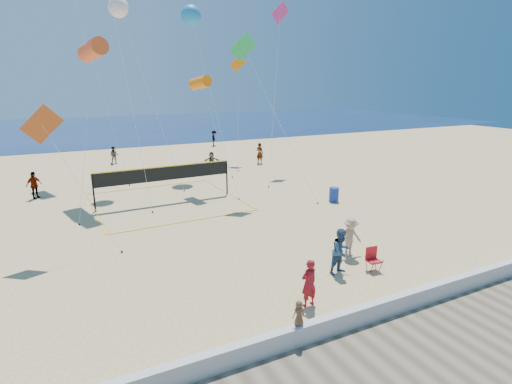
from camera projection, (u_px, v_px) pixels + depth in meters
name	position (u px, v px, depth m)	size (l,w,h in m)	color
ground	(303.00, 283.00, 15.06)	(120.00, 120.00, 0.00)	#D9BA7A
ocean	(107.00, 127.00, 68.65)	(140.00, 50.00, 0.03)	#112151
seawall	(356.00, 317.00, 12.39)	(32.00, 0.30, 0.60)	silver
boardwalk	(405.00, 363.00, 10.73)	(32.00, 3.60, 0.03)	#72624D
woman	(309.00, 283.00, 13.35)	(0.61, 0.40, 1.68)	maroon
toddler	(299.00, 313.00, 11.35)	(0.37, 0.24, 0.76)	brown
bystander_a	(341.00, 251.00, 15.67)	(0.90, 0.70, 1.86)	navy
bystander_b	(350.00, 237.00, 17.25)	(1.12, 0.64, 1.74)	tan
far_person_0	(34.00, 185.00, 25.99)	(1.05, 0.44, 1.79)	gray
far_person_1	(212.00, 161.00, 34.73)	(1.45, 0.46, 1.56)	gray
far_person_2	(260.00, 153.00, 37.42)	(0.71, 0.47, 1.95)	gray
far_person_3	(114.00, 155.00, 37.29)	(0.79, 0.62, 1.63)	gray
far_person_4	(214.00, 138.00, 48.06)	(1.18, 0.68, 1.83)	gray
camp_chair	(373.00, 257.00, 16.02)	(0.57, 0.69, 1.07)	#B6141A
trash_barrel	(334.00, 195.00, 25.44)	(0.61, 0.61, 0.91)	navy
volleyball_net	(165.00, 178.00, 25.02)	(8.98, 8.83, 2.32)	black
kite_0	(93.00, 50.00, 24.44)	(2.96, 6.91, 9.99)	#DB4F20
kite_2	(200.00, 83.00, 26.79)	(1.72, 4.81, 7.85)	orange
kite_3	(45.00, 130.00, 16.70)	(3.40, 1.85, 6.50)	#BA4918
kite_4	(247.00, 55.00, 24.54)	(4.20, 4.10, 10.33)	green
kite_5	(280.00, 22.00, 32.73)	(5.35, 6.61, 13.86)	#C42F85
kite_6	(118.00, 7.00, 27.10)	(3.62, 4.98, 12.98)	white
kite_7	(191.00, 15.00, 31.11)	(2.79, 4.55, 13.21)	#1980C8
kite_9	(238.00, 70.00, 37.01)	(3.09, 5.31, 9.86)	orange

